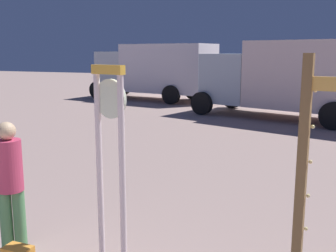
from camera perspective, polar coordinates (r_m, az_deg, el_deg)
name	(u,v)px	position (r m, az deg, el deg)	size (l,w,h in m)	color
standing_clock	(110,146)	(4.46, -8.22, -2.87)	(0.44, 0.20, 2.31)	silver
person_near_clock	(10,181)	(5.22, -21.62, -7.29)	(0.31, 0.31, 1.64)	#528C57
box_truck_near	(297,77)	(15.30, 17.99, 6.72)	(7.46, 4.50, 2.85)	silver
box_truck_far	(156,69)	(20.70, -1.72, 8.09)	(6.80, 3.48, 2.84)	white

